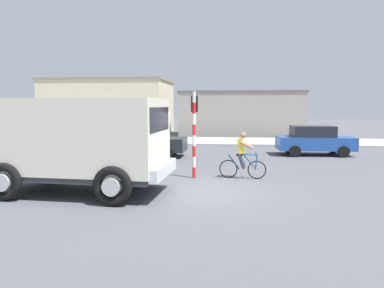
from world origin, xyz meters
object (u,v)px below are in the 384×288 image
truck_foreground (79,139)px  car_red_near (147,141)px  cyclist (242,155)px  car_white_mid (314,140)px  traffic_light_pole (194,122)px

truck_foreground → car_red_near: (0.24, 7.92, -0.85)m
cyclist → car_white_mid: (4.08, 6.67, -0.05)m
cyclist → car_red_near: bearing=132.8°
cyclist → car_white_mid: size_ratio=0.42×
cyclist → truck_foreground: bearing=-152.0°
car_red_near → car_white_mid: size_ratio=0.99×
car_red_near → truck_foreground: bearing=-91.7°
car_red_near → car_white_mid: (8.91, 1.45, 0.00)m
traffic_light_pole → car_white_mid: (5.86, 6.67, -1.25)m
cyclist → traffic_light_pole: 2.15m
cyclist → car_white_mid: cyclist is taller
truck_foreground → car_red_near: size_ratio=1.37×
truck_foreground → traffic_light_pole: traffic_light_pole is taller
truck_foreground → car_white_mid: (9.15, 9.37, -0.85)m
car_red_near → car_white_mid: same height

